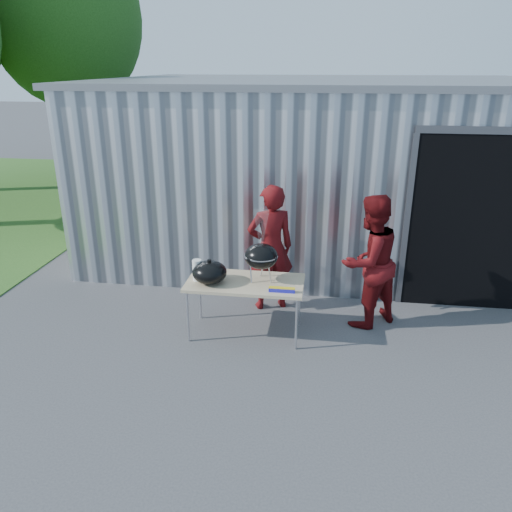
% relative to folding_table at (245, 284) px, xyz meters
% --- Properties ---
extents(ground, '(80.00, 80.00, 0.00)m').
position_rel_folding_table_xyz_m(ground, '(0.07, -0.44, -0.71)').
color(ground, '#414144').
extents(building, '(8.20, 6.20, 3.10)m').
position_rel_folding_table_xyz_m(building, '(0.98, 4.15, 0.83)').
color(building, silver).
rests_on(building, ground).
extents(tree_far, '(4.17, 4.17, 6.91)m').
position_rel_folding_table_xyz_m(tree_far, '(-6.43, 8.56, 3.79)').
color(tree_far, '#442D19').
rests_on(tree_far, ground).
extents(folding_table, '(1.50, 0.75, 0.75)m').
position_rel_folding_table_xyz_m(folding_table, '(0.00, 0.00, 0.00)').
color(folding_table, tan).
rests_on(folding_table, ground).
extents(kettle_grill, '(0.43, 0.43, 0.93)m').
position_rel_folding_table_xyz_m(kettle_grill, '(0.20, 0.06, 0.46)').
color(kettle_grill, black).
rests_on(kettle_grill, folding_table).
extents(grill_lid, '(0.44, 0.44, 0.32)m').
position_rel_folding_table_xyz_m(grill_lid, '(-0.44, -0.10, 0.18)').
color(grill_lid, black).
rests_on(grill_lid, folding_table).
extents(paper_towels, '(0.12, 0.12, 0.28)m').
position_rel_folding_table_xyz_m(paper_towels, '(-0.61, -0.05, 0.18)').
color(paper_towels, white).
rests_on(paper_towels, folding_table).
extents(white_tub, '(0.20, 0.15, 0.10)m').
position_rel_folding_table_xyz_m(white_tub, '(-0.55, 0.18, 0.09)').
color(white_tub, white).
rests_on(white_tub, folding_table).
extents(foil_box, '(0.32, 0.05, 0.06)m').
position_rel_folding_table_xyz_m(foil_box, '(0.50, -0.25, 0.07)').
color(foil_box, '#1C1BB1').
rests_on(foil_box, folding_table).
extents(person_cook, '(0.78, 0.66, 1.84)m').
position_rel_folding_table_xyz_m(person_cook, '(0.23, 0.83, 0.21)').
color(person_cook, '#550C0E').
rests_on(person_cook, ground).
extents(person_bystander, '(1.12, 1.10, 1.82)m').
position_rel_folding_table_xyz_m(person_bystander, '(1.58, 0.52, 0.20)').
color(person_bystander, '#550C0E').
rests_on(person_bystander, ground).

